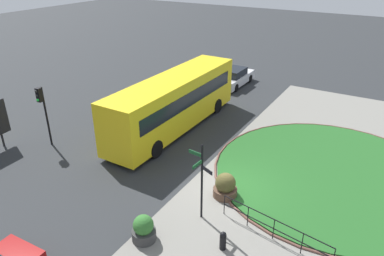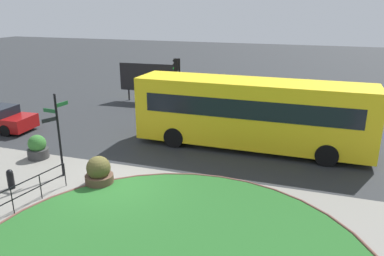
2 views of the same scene
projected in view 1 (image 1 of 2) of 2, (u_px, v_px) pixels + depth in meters
ground at (229, 188)px, 17.07m from camera, size 120.00×120.00×0.00m
sidewalk_paving at (271, 202)px, 16.12m from camera, size 32.00×7.89×0.02m
grass_island at (331, 174)px, 18.13m from camera, size 11.48×11.48×0.10m
grass_kerb_ring at (331, 173)px, 18.13m from camera, size 11.79×11.79×0.11m
signpost_directional at (201, 178)px, 14.32m from camera, size 0.74×1.22×3.47m
bollard_foreground at (223, 240)px, 13.40m from camera, size 0.25×0.25×0.80m
railing_grass_edge at (274, 226)px, 13.77m from camera, size 0.82×4.60×0.97m
bus_yellow at (174, 102)px, 22.20m from camera, size 11.18×2.58×3.34m
car_trailing at (234, 77)px, 30.17m from camera, size 4.57×1.89×1.45m
traffic_light_near at (42, 104)px, 19.76m from camera, size 0.49×0.28×3.53m
planter_near_signpost at (144, 229)px, 13.81m from camera, size 0.94×0.94×1.11m
planter_kerbside at (225, 187)px, 16.31m from camera, size 1.09×1.09×1.18m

